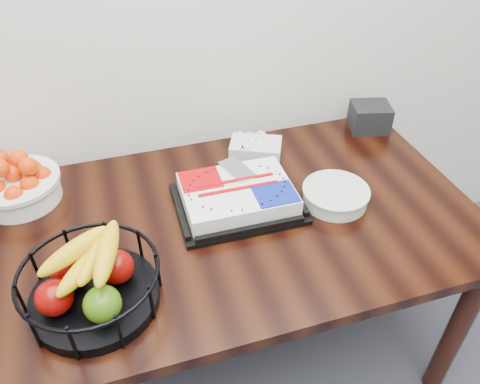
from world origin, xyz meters
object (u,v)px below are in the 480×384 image
object	(u,v)px
napkin_box	(370,117)
cake_tray	(237,197)
fruit_basket	(91,282)
plate_stack	(335,195)
table	(197,244)
tangerine_bowl	(16,181)

from	to	relation	value
napkin_box	cake_tray	bearing A→B (deg)	-154.97
napkin_box	fruit_basket	bearing A→B (deg)	-153.19
plate_stack	cake_tray	bearing A→B (deg)	165.89
table	plate_stack	distance (m)	0.48
table	tangerine_bowl	distance (m)	0.62
tangerine_bowl	napkin_box	distance (m)	1.32
tangerine_bowl	fruit_basket	bearing A→B (deg)	-67.95
cake_tray	napkin_box	distance (m)	0.72
tangerine_bowl	napkin_box	world-z (taller)	tangerine_bowl
cake_tray	plate_stack	world-z (taller)	cake_tray
fruit_basket	plate_stack	size ratio (longest dim) A/B	1.63
cake_tray	table	bearing A→B (deg)	-162.67
fruit_basket	napkin_box	xyz separation A→B (m)	(1.11, 0.56, -0.03)
table	cake_tray	size ratio (longest dim) A/B	4.49
table	napkin_box	size ratio (longest dim) A/B	12.23
tangerine_bowl	napkin_box	xyz separation A→B (m)	(1.32, 0.06, -0.02)
table	plate_stack	size ratio (longest dim) A/B	8.29
cake_tray	tangerine_bowl	xyz separation A→B (m)	(-0.67, 0.24, 0.04)
table	fruit_basket	distance (m)	0.41
table	tangerine_bowl	bearing A→B (deg)	150.58
table	tangerine_bowl	world-z (taller)	tangerine_bowl
table	cake_tray	world-z (taller)	cake_tray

